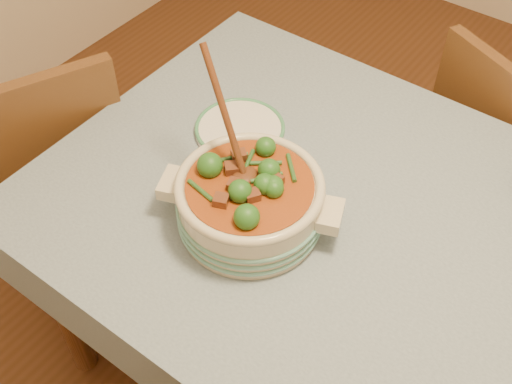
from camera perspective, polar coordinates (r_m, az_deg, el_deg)
dining_table at (r=1.56m, az=10.96°, el=-6.15°), size 1.68×1.08×0.76m
stew_casserole at (r=1.42m, az=-0.56°, el=-0.58°), size 0.42×0.42×0.39m
white_plate at (r=1.69m, az=-1.44°, el=5.64°), size 0.26×0.26×0.02m
chair_far at (r=2.17m, az=20.50°, el=3.47°), size 0.53×0.53×0.86m
chair_left at (r=2.06m, az=-17.52°, el=2.58°), size 0.55×0.55×0.90m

